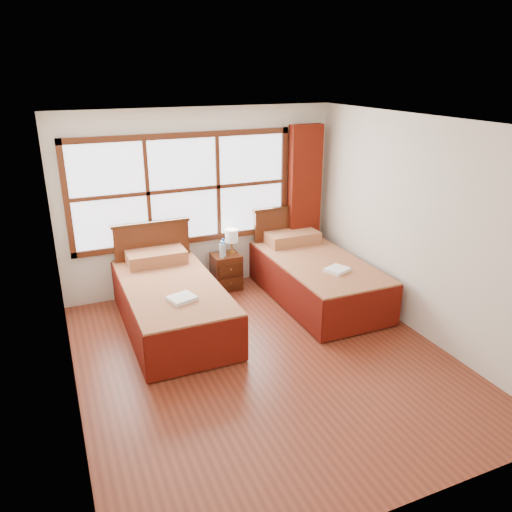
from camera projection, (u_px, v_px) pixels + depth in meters
name	position (u px, v px, depth m)	size (l,w,h in m)	color
floor	(265.00, 359.00, 5.63)	(4.50, 4.50, 0.00)	brown
ceiling	(266.00, 122.00, 4.71)	(4.50, 4.50, 0.00)	white
wall_back	(201.00, 201.00, 7.11)	(4.00, 4.00, 0.00)	silver
wall_left	(61.00, 282.00, 4.44)	(4.50, 4.50, 0.00)	silver
wall_right	(419.00, 228.00, 5.91)	(4.50, 4.50, 0.00)	silver
window	(184.00, 190.00, 6.91)	(3.16, 0.06, 1.56)	white
curtain	(304.00, 201.00, 7.62)	(0.50, 0.16, 2.30)	#68170A
bed_left	(171.00, 301.00, 6.26)	(1.14, 2.22, 1.12)	#3D1D0C
bed_right	(315.00, 276.00, 7.03)	(1.14, 2.22, 1.12)	#3D1D0C
nightstand	(226.00, 272.00, 7.36)	(0.40, 0.40, 0.53)	#4D2110
towels_left	(182.00, 298.00, 5.69)	(0.35, 0.32, 0.05)	white
towels_right	(337.00, 270.00, 6.49)	(0.36, 0.34, 0.04)	white
lamp	(232.00, 236.00, 7.23)	(0.19, 0.19, 0.36)	gold
bottle_near	(222.00, 251.00, 7.11)	(0.06, 0.06, 0.24)	#BEE4F5
bottle_far	(223.00, 248.00, 7.17)	(0.07, 0.07, 0.27)	#BEE4F5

